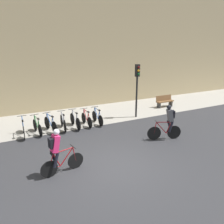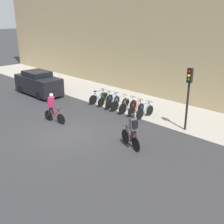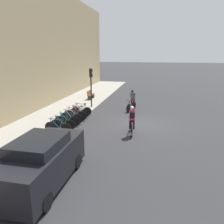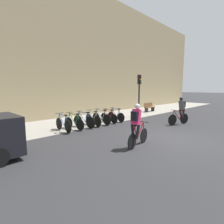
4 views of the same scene
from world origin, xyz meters
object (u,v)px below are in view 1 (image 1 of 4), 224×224
parked_bike_1 (37,127)px  parked_bike_5 (87,119)px  parked_bike_3 (63,122)px  traffic_light_pole (137,81)px  parked_bike_4 (75,120)px  parked_bike_2 (51,124)px  parked_bike_6 (97,117)px  bench (165,101)px  cyclist_pink (57,151)px  cyclist_grey (168,121)px  parked_bike_0 (23,128)px

parked_bike_1 → parked_bike_5: (2.79, 0.00, -0.00)m
parked_bike_3 → traffic_light_pole: size_ratio=0.49×
parked_bike_3 → parked_bike_4: bearing=-0.0°
parked_bike_2 → parked_bike_6: 2.79m
parked_bike_2 → parked_bike_4: parked_bike_4 is taller
parked_bike_5 → bench: 6.97m
parked_bike_4 → parked_bike_6: bearing=0.0°
parked_bike_4 → parked_bike_5: parked_bike_4 is taller
cyclist_pink → bench: size_ratio=1.22×
cyclist_grey → parked_bike_6: bearing=120.4°
parked_bike_3 → parked_bike_4: (0.70, -0.00, 0.00)m
parked_bike_1 → cyclist_grey: bearing=-33.4°
parked_bike_1 → parked_bike_4: parked_bike_4 is taller
parked_bike_1 → traffic_light_pole: (6.30, 0.04, 2.00)m
traffic_light_pole → bench: bearing=19.1°
parked_bike_3 → traffic_light_pole: bearing=0.4°
parked_bike_5 → parked_bike_6: parked_bike_6 is taller
parked_bike_5 → bench: (6.87, 1.20, 0.07)m
parked_bike_2 → traffic_light_pole: traffic_light_pole is taller
parked_bike_5 → parked_bike_6: (0.70, 0.00, 0.01)m
cyclist_pink → parked_bike_3: cyclist_pink is taller
parked_bike_0 → parked_bike_3: size_ratio=1.03×
cyclist_pink → parked_bike_4: cyclist_pink is taller
parked_bike_2 → parked_bike_5: (2.10, -0.00, -0.02)m
cyclist_grey → parked_bike_0: 7.43m
parked_bike_3 → parked_bike_4: parked_bike_4 is taller
parked_bike_3 → parked_bike_5: parked_bike_3 is taller
parked_bike_5 → parked_bike_0: bearing=-180.0°
parked_bike_5 → traffic_light_pole: (3.50, 0.04, 2.00)m
parked_bike_2 → bench: size_ratio=1.18×
parked_bike_3 → parked_bike_6: 2.10m
cyclist_grey → cyclist_pink: bearing=-173.2°
parked_bike_2 → bench: parked_bike_2 is taller
parked_bike_2 → parked_bike_6: bearing=-0.0°
parked_bike_6 → traffic_light_pole: traffic_light_pole is taller
parked_bike_4 → bench: parked_bike_4 is taller
bench → parked_bike_0: bearing=-173.4°
cyclist_grey → parked_bike_3: bearing=138.9°
parked_bike_4 → parked_bike_5: size_ratio=1.10×
parked_bike_2 → parked_bike_6: (2.79, -0.00, -0.01)m
parked_bike_0 → parked_bike_2: size_ratio=1.03×
parked_bike_2 → parked_bike_4: size_ratio=0.96×
parked_bike_1 → parked_bike_5: 2.79m
cyclist_grey → parked_bike_4: 5.22m
parked_bike_6 → bench: 6.28m
parked_bike_4 → parked_bike_5: 0.70m
parked_bike_5 → cyclist_grey: bearing=-52.3°
parked_bike_0 → traffic_light_pole: 7.27m
parked_bike_2 → parked_bike_4: bearing=-0.0°
parked_bike_1 → parked_bike_3: parked_bike_3 is taller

